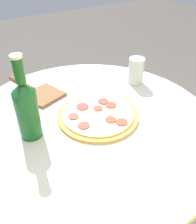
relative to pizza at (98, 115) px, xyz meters
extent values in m
cylinder|color=silver|center=(0.04, 0.00, -0.37)|extent=(0.09, 0.09, 0.68)
cylinder|color=silver|center=(0.04, 0.00, -0.02)|extent=(0.87, 0.87, 0.02)
cylinder|color=#C68E47|center=(0.00, 0.00, 0.00)|extent=(0.28, 0.28, 0.01)
cylinder|color=beige|center=(0.00, 0.00, 0.01)|extent=(0.25, 0.25, 0.01)
cylinder|color=#AE3735|center=(-0.05, -0.05, 0.01)|extent=(0.04, 0.04, 0.00)
cylinder|color=#B13A2B|center=(-0.06, -0.02, 0.01)|extent=(0.04, 0.04, 0.00)
cylinder|color=#A43B33|center=(0.08, -0.02, 0.01)|extent=(0.04, 0.04, 0.00)
cylinder|color=#AB3332|center=(0.03, -0.06, 0.01)|extent=(0.04, 0.04, 0.00)
cylinder|color=#B63E2E|center=(-0.02, 0.06, 0.01)|extent=(0.04, 0.04, 0.00)
cylinder|color=#AF3A29|center=(0.08, 0.04, 0.01)|extent=(0.04, 0.04, 0.00)
cylinder|color=#B63D2D|center=(-0.01, -0.02, 0.01)|extent=(0.03, 0.03, 0.00)
cylinder|color=#A93E2E|center=(-0.04, 0.08, 0.01)|extent=(0.04, 0.04, 0.00)
cylinder|color=#144C23|center=(0.23, -0.03, 0.07)|extent=(0.07, 0.07, 0.16)
cone|color=#144C23|center=(0.23, -0.03, 0.17)|extent=(0.07, 0.07, 0.03)
cylinder|color=#144C23|center=(0.23, -0.03, 0.22)|extent=(0.03, 0.03, 0.07)
cylinder|color=silver|center=(0.23, -0.03, 0.26)|extent=(0.03, 0.03, 0.01)
cube|color=brown|center=(0.11, -0.22, 0.00)|extent=(0.16, 0.16, 0.01)
cylinder|color=brown|center=(0.16, -0.35, 0.00)|extent=(0.07, 0.16, 0.02)
cylinder|color=#ADBCC6|center=(-0.26, -0.13, 0.05)|extent=(0.06, 0.06, 0.11)
camera|label=1|loc=(0.35, 0.59, 0.52)|focal=40.00mm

